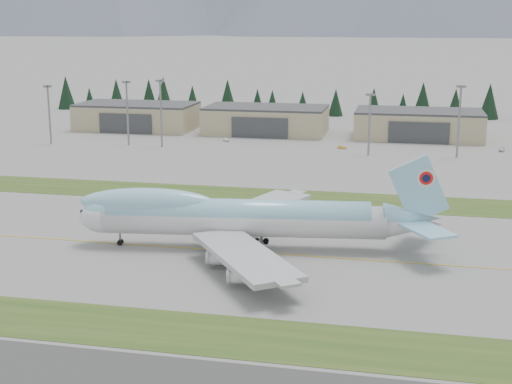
% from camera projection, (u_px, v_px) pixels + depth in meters
% --- Properties ---
extents(ground, '(7000.00, 7000.00, 0.00)m').
position_uv_depth(ground, '(195.00, 249.00, 142.45)').
color(ground, slate).
rests_on(ground, ground).
extents(grass_strip_near, '(400.00, 14.00, 0.08)m').
position_uv_depth(grass_strip_near, '(122.00, 326.00, 106.31)').
color(grass_strip_near, '#2B491A').
rests_on(grass_strip_near, ground).
extents(grass_strip_far, '(400.00, 18.00, 0.08)m').
position_uv_depth(grass_strip_far, '(245.00, 196.00, 185.24)').
color(grass_strip_far, '#2B491A').
rests_on(grass_strip_far, ground).
extents(taxiway_line_main, '(400.00, 0.40, 0.02)m').
position_uv_depth(taxiway_line_main, '(195.00, 249.00, 142.45)').
color(taxiway_line_main, gold).
rests_on(taxiway_line_main, ground).
extents(boeing_747_freighter, '(74.59, 63.70, 19.58)m').
position_uv_depth(boeing_747_freighter, '(239.00, 217.00, 141.44)').
color(boeing_747_freighter, silver).
rests_on(boeing_747_freighter, ground).
extents(hangar_left, '(48.00, 26.60, 10.80)m').
position_uv_depth(hangar_left, '(137.00, 116.00, 297.78)').
color(hangar_left, tan).
rests_on(hangar_left, ground).
extents(hangar_center, '(48.00, 26.60, 10.80)m').
position_uv_depth(hangar_center, '(266.00, 120.00, 286.75)').
color(hangar_center, tan).
rests_on(hangar_center, ground).
extents(hangar_right, '(48.00, 26.60, 10.80)m').
position_uv_depth(hangar_right, '(418.00, 124.00, 274.71)').
color(hangar_right, tan).
rests_on(hangar_right, ground).
extents(floodlight_masts, '(188.55, 8.76, 24.55)m').
position_uv_depth(floodlight_masts, '(285.00, 106.00, 243.09)').
color(floodlight_masts, gray).
rests_on(floodlight_masts, ground).
extents(service_vehicle_a, '(3.37, 4.18, 1.34)m').
position_uv_depth(service_vehicle_a, '(226.00, 141.00, 268.76)').
color(service_vehicle_a, white).
rests_on(service_vehicle_a, ground).
extents(service_vehicle_b, '(3.35, 1.66, 1.06)m').
position_uv_depth(service_vehicle_b, '(342.00, 149.00, 253.09)').
color(service_vehicle_b, gold).
rests_on(service_vehicle_b, ground).
extents(service_vehicle_c, '(2.64, 4.58, 1.25)m').
position_uv_depth(service_vehicle_c, '(501.00, 151.00, 248.07)').
color(service_vehicle_c, silver).
rests_on(service_vehicle_c, ground).
extents(conifer_belt, '(271.00, 16.82, 16.86)m').
position_uv_depth(conifer_belt, '(294.00, 99.00, 345.14)').
color(conifer_belt, black).
rests_on(conifer_belt, ground).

